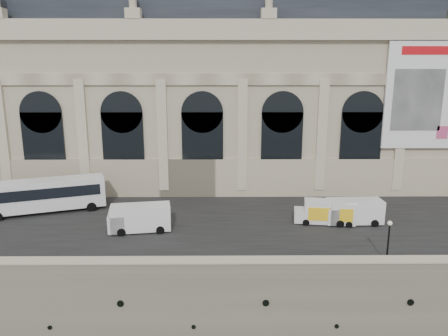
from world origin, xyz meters
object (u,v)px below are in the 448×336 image
object	(u,v)px
bus_left	(45,195)
van_c	(351,212)
lamp_right	(388,243)
van_b	(137,218)
box_truck	(326,212)

from	to	relation	value
bus_left	van_c	world-z (taller)	bus_left
bus_left	lamp_right	size ratio (longest dim) A/B	3.42
van_b	van_c	distance (m)	22.72
box_truck	lamp_right	xyz separation A→B (m)	(2.97, -9.79, 0.65)
van_c	lamp_right	world-z (taller)	lamp_right
van_b	box_truck	distance (m)	20.06
bus_left	lamp_right	distance (m)	37.15
van_b	van_c	xyz separation A→B (m)	(22.63, 2.03, -0.05)
lamp_right	van_b	bearing A→B (deg)	161.44
van_c	lamp_right	size ratio (longest dim) A/B	1.56
bus_left	van_c	bearing A→B (deg)	-6.44
van_b	box_truck	world-z (taller)	van_b
van_c	bus_left	bearing A→B (deg)	173.56
bus_left	lamp_right	bearing A→B (deg)	-21.47
van_b	bus_left	bearing A→B (deg)	153.14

